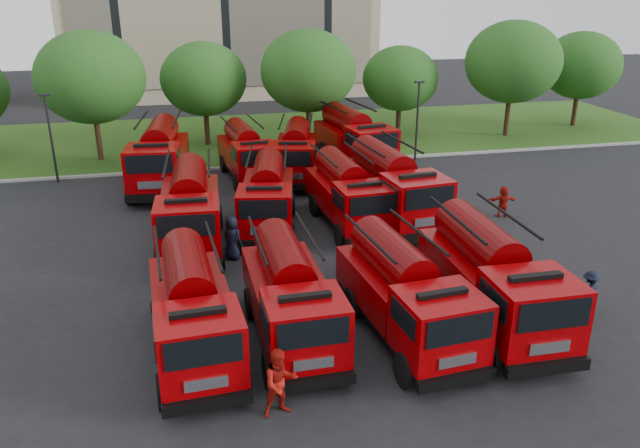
# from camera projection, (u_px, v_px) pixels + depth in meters

# --- Properties ---
(ground) EXTENTS (140.00, 140.00, 0.00)m
(ground) POSITION_uv_depth(u_px,v_px,m) (272.00, 303.00, 22.65)
(ground) COLOR black
(ground) RESTS_ON ground
(lawn) EXTENTS (70.00, 16.00, 0.12)m
(lawn) POSITION_uv_depth(u_px,v_px,m) (220.00, 138.00, 46.26)
(lawn) COLOR #264D14
(lawn) RESTS_ON ground
(curb) EXTENTS (70.00, 0.30, 0.14)m
(curb) POSITION_uv_depth(u_px,v_px,m) (230.00, 167.00, 38.90)
(curb) COLOR gray
(curb) RESTS_ON ground
(tree_2) EXTENTS (6.72, 6.72, 8.22)m
(tree_2) POSITION_uv_depth(u_px,v_px,m) (91.00, 77.00, 38.62)
(tree_2) COLOR #382314
(tree_2) RESTS_ON ground
(tree_3) EXTENTS (5.88, 5.88, 7.19)m
(tree_3) POSITION_uv_depth(u_px,v_px,m) (204.00, 79.00, 42.56)
(tree_3) COLOR #382314
(tree_3) RESTS_ON ground
(tree_4) EXTENTS (6.55, 6.55, 8.01)m
(tree_4) POSITION_uv_depth(u_px,v_px,m) (308.00, 71.00, 42.43)
(tree_4) COLOR #382314
(tree_4) RESTS_ON ground
(tree_5) EXTENTS (5.46, 5.46, 6.68)m
(tree_5) POSITION_uv_depth(u_px,v_px,m) (400.00, 79.00, 45.09)
(tree_5) COLOR #382314
(tree_5) RESTS_ON ground
(tree_6) EXTENTS (6.89, 6.89, 8.42)m
(tree_6) POSITION_uv_depth(u_px,v_px,m) (513.00, 62.00, 44.94)
(tree_6) COLOR #382314
(tree_6) RESTS_ON ground
(tree_7) EXTENTS (6.05, 6.05, 7.39)m
(tree_7) POSITION_uv_depth(u_px,v_px,m) (581.00, 65.00, 48.43)
(tree_7) COLOR #382314
(tree_7) RESTS_ON ground
(lamp_post_0) EXTENTS (0.60, 0.25, 5.11)m
(lamp_post_0) POSITION_uv_depth(u_px,v_px,m) (50.00, 133.00, 35.20)
(lamp_post_0) COLOR black
(lamp_post_0) RESTS_ON ground
(lamp_post_1) EXTENTS (0.60, 0.25, 5.11)m
(lamp_post_1) POSITION_uv_depth(u_px,v_px,m) (417.00, 116.00, 39.68)
(lamp_post_1) COLOR black
(lamp_post_1) RESTS_ON ground
(fire_truck_0) EXTENTS (2.84, 6.95, 3.10)m
(fire_truck_0) POSITION_uv_depth(u_px,v_px,m) (193.00, 310.00, 19.00)
(fire_truck_0) COLOR black
(fire_truck_0) RESTS_ON ground
(fire_truck_1) EXTENTS (2.59, 6.81, 3.08)m
(fire_truck_1) POSITION_uv_depth(u_px,v_px,m) (290.00, 295.00, 19.89)
(fire_truck_1) COLOR black
(fire_truck_1) RESTS_ON ground
(fire_truck_2) EXTENTS (3.06, 7.10, 3.14)m
(fire_truck_2) POSITION_uv_depth(u_px,v_px,m) (405.00, 293.00, 19.97)
(fire_truck_2) COLOR black
(fire_truck_2) RESTS_ON ground
(fire_truck_3) EXTENTS (2.81, 7.46, 3.38)m
(fire_truck_3) POSITION_uv_depth(u_px,v_px,m) (492.00, 278.00, 20.73)
(fire_truck_3) COLOR black
(fire_truck_3) RESTS_ON ground
(fire_truck_4) EXTENTS (3.02, 7.51, 3.36)m
(fire_truck_4) POSITION_uv_depth(u_px,v_px,m) (190.00, 209.00, 27.05)
(fire_truck_4) COLOR black
(fire_truck_4) RESTS_ON ground
(fire_truck_5) EXTENTS (3.57, 7.16, 3.12)m
(fire_truck_5) POSITION_uv_depth(u_px,v_px,m) (267.00, 196.00, 29.04)
(fire_truck_5) COLOR black
(fire_truck_5) RESTS_ON ground
(fire_truck_6) EXTENTS (2.87, 7.05, 3.15)m
(fire_truck_6) POSITION_uv_depth(u_px,v_px,m) (347.00, 193.00, 29.36)
(fire_truck_6) COLOR black
(fire_truck_6) RESTS_ON ground
(fire_truck_7) EXTENTS (3.45, 7.93, 3.50)m
(fire_truck_7) POSITION_uv_depth(u_px,v_px,m) (392.00, 186.00, 29.82)
(fire_truck_7) COLOR black
(fire_truck_7) RESTS_ON ground
(fire_truck_8) EXTENTS (3.49, 8.05, 3.56)m
(fire_truck_8) POSITION_uv_depth(u_px,v_px,m) (159.00, 157.00, 34.75)
(fire_truck_8) COLOR black
(fire_truck_8) RESTS_ON ground
(fire_truck_9) EXTENTS (3.03, 6.91, 3.05)m
(fire_truck_9) POSITION_uv_depth(u_px,v_px,m) (246.00, 153.00, 36.56)
(fire_truck_9) COLOR black
(fire_truck_9) RESTS_ON ground
(fire_truck_10) EXTENTS (3.92, 7.24, 3.13)m
(fire_truck_10) POSITION_uv_depth(u_px,v_px,m) (296.00, 153.00, 36.37)
(fire_truck_10) COLOR black
(fire_truck_10) RESTS_ON ground
(fire_truck_11) EXTENTS (3.72, 7.97, 3.49)m
(fire_truck_11) POSITION_uv_depth(u_px,v_px,m) (354.00, 138.00, 38.99)
(fire_truck_11) COLOR black
(fire_truck_11) RESTS_ON ground
(firefighter_0) EXTENTS (0.62, 0.48, 1.60)m
(firefighter_0) POSITION_uv_depth(u_px,v_px,m) (567.00, 356.00, 19.43)
(firefighter_0) COLOR maroon
(firefighter_0) RESTS_ON ground
(firefighter_1) EXTENTS (1.05, 0.72, 1.98)m
(firefighter_1) POSITION_uv_depth(u_px,v_px,m) (281.00, 413.00, 16.86)
(firefighter_1) COLOR maroon
(firefighter_1) RESTS_ON ground
(firefighter_2) EXTENTS (0.55, 0.91, 1.50)m
(firefighter_2) POSITION_uv_depth(u_px,v_px,m) (488.00, 299.00, 22.95)
(firefighter_2) COLOR maroon
(firefighter_2) RESTS_ON ground
(firefighter_3) EXTENTS (1.14, 1.00, 1.58)m
(firefighter_3) POSITION_uv_depth(u_px,v_px,m) (586.00, 312.00, 22.04)
(firefighter_3) COLOR black
(firefighter_3) RESTS_ON ground
(firefighter_4) EXTENTS (1.09, 1.08, 1.89)m
(firefighter_4) POSITION_uv_depth(u_px,v_px,m) (233.00, 259.00, 26.26)
(firefighter_4) COLOR black
(firefighter_4) RESTS_ON ground
(firefighter_5) EXTENTS (1.54, 0.83, 1.58)m
(firefighter_5) POSITION_uv_depth(u_px,v_px,m) (501.00, 216.00, 30.98)
(firefighter_5) COLOR maroon
(firefighter_5) RESTS_ON ground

